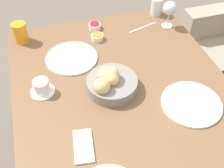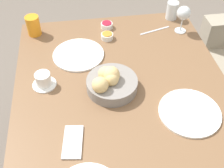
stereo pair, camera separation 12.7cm
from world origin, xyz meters
The scene contains 12 objects.
dining_table centered at (0.00, 0.00, 0.67)m, with size 1.36×1.00×0.76m.
bread_basket centered at (-0.08, -0.06, 0.80)m, with size 0.23×0.23×0.12m.
plate_near_left centered at (-0.34, -0.19, 0.76)m, with size 0.27×0.27×0.01m.
plate_far_center centered at (0.11, 0.25, 0.76)m, with size 0.26×0.26×0.01m.
juice_glass centered at (-0.57, -0.42, 0.81)m, with size 0.08×0.08×0.11m.
water_tumbler centered at (-0.61, 0.39, 0.81)m, with size 0.07×0.07×0.10m.
wine_glass centered at (-0.47, 0.41, 0.87)m, with size 0.08×0.08×0.16m.
coffee_cup centered at (-0.15, -0.36, 0.79)m, with size 0.11×0.11×0.07m.
jam_bowl_berry centered at (-0.57, -0.01, 0.78)m, with size 0.07×0.07×0.03m.
jam_bowl_honey centered at (-0.47, -0.02, 0.78)m, with size 0.07×0.07×0.03m.
knife_silver centered at (-0.50, 0.26, 0.76)m, with size 0.06×0.19×0.00m.
cell_phone centered at (0.18, -0.24, 0.76)m, with size 0.16×0.09×0.01m.
Camera 2 is at (0.80, -0.18, 1.70)m, focal length 45.00 mm.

